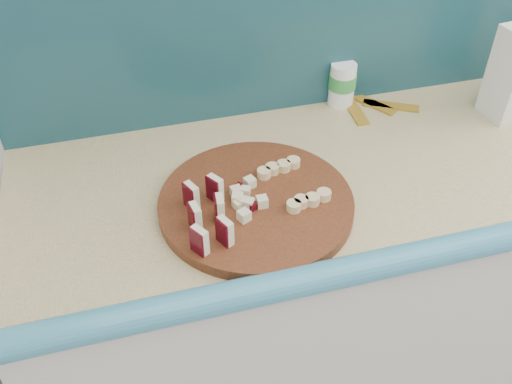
% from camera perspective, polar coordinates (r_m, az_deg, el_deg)
% --- Properties ---
extents(kitchen_counter, '(2.20, 0.63, 0.91)m').
position_cam_1_polar(kitchen_counter, '(1.78, 17.42, -7.33)').
color(kitchen_counter, silver).
rests_on(kitchen_counter, ground).
extents(cutting_board, '(0.49, 0.49, 0.03)m').
position_cam_1_polar(cutting_board, '(1.21, 0.00, -1.18)').
color(cutting_board, '#431D0E').
rests_on(cutting_board, kitchen_counter).
extents(apple_wedges, '(0.09, 0.18, 0.06)m').
position_cam_1_polar(apple_wedges, '(1.13, -4.90, -2.12)').
color(apple_wedges, beige).
rests_on(apple_wedges, cutting_board).
extents(apple_chunks, '(0.07, 0.07, 0.02)m').
position_cam_1_polar(apple_chunks, '(1.18, -1.09, -0.76)').
color(apple_chunks, beige).
rests_on(apple_chunks, cutting_board).
extents(banana_slices, '(0.13, 0.17, 0.02)m').
position_cam_1_polar(banana_slices, '(1.22, 3.69, 0.88)').
color(banana_slices, '#DBC286').
rests_on(banana_slices, cutting_board).
extents(canister, '(0.07, 0.07, 0.12)m').
position_cam_1_polar(canister, '(1.53, 8.61, 10.69)').
color(canister, white).
rests_on(canister, kitchen_counter).
extents(banana_peel, '(0.19, 0.16, 0.01)m').
position_cam_1_polar(banana_peel, '(1.56, 11.54, 8.42)').
color(banana_peel, '#B78B23').
rests_on(banana_peel, kitchen_counter).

